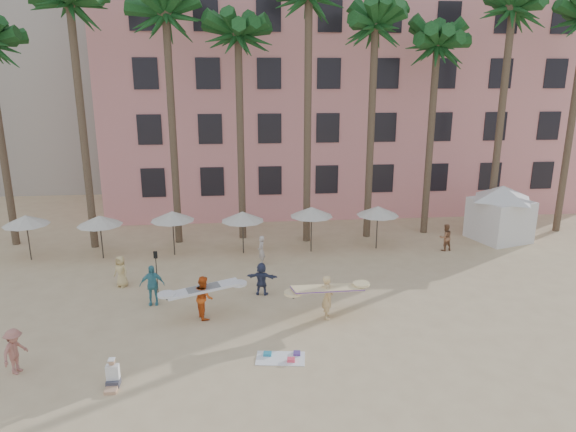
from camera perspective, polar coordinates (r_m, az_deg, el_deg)
The scene contains 11 objects.
ground at distance 19.08m, azimuth -1.37°, elevation -16.67°, with size 120.00×120.00×0.00m, color #D1B789.
pink_hotel at distance 42.95m, azimuth 5.55°, elevation 12.53°, with size 35.00×14.00×16.00m, color #DB8586.
palm_row at distance 31.29m, azimuth -2.67°, elevation 20.62°, with size 44.40×5.40×16.30m.
umbrella_row at distance 29.73m, azimuth -8.93°, elevation 0.03°, with size 22.50×2.70×2.73m.
cabana at distance 34.77m, azimuth 22.57°, elevation 0.82°, with size 5.62×5.62×3.50m.
beach_towel at distance 19.70m, azimuth -0.68°, elevation -15.43°, with size 1.92×1.23×0.14m.
carrier_yellow at distance 22.20m, azimuth 4.42°, elevation -8.70°, with size 3.21×1.40×1.95m.
carrier_white at distance 22.52m, azimuth -9.35°, elevation -8.73°, with size 3.19×1.60×1.88m.
beachgoers at distance 24.43m, azimuth -7.77°, elevation -7.09°, with size 20.95×12.15×1.89m.
paddle at distance 24.91m, azimuth -14.42°, elevation -5.58°, with size 0.18×0.04×2.23m.
seated_man at distance 18.99m, azimuth -18.91°, elevation -16.57°, with size 0.43×0.75×0.98m.
Camera 1 is at (-1.11, -16.12, 10.15)m, focal length 32.00 mm.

